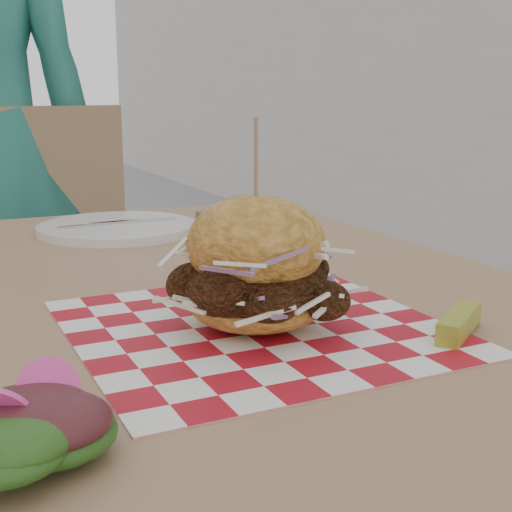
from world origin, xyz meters
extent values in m
cube|color=tan|center=(-0.34, -0.13, 0.73)|extent=(0.80, 1.20, 0.04)
cylinder|color=#333338|center=(0.00, 0.41, 0.35)|extent=(0.05, 0.05, 0.71)
cube|color=tan|center=(-0.34, 0.76, 0.45)|extent=(0.51, 0.51, 0.04)
cube|color=tan|center=(-0.39, 0.95, 0.70)|extent=(0.42, 0.14, 0.50)
cylinder|color=#333338|center=(-0.48, 0.54, 0.21)|extent=(0.03, 0.03, 0.43)
cylinder|color=#333338|center=(-0.13, 0.62, 0.21)|extent=(0.03, 0.03, 0.43)
cylinder|color=#333338|center=(-0.21, 0.97, 0.21)|extent=(0.03, 0.03, 0.43)
cube|color=#B61221|center=(-0.35, -0.30, 0.75)|extent=(0.36, 0.36, 0.00)
ellipsoid|color=gold|center=(-0.35, -0.30, 0.78)|extent=(0.14, 0.14, 0.05)
ellipsoid|color=brown|center=(-0.35, -0.30, 0.79)|extent=(0.15, 0.14, 0.08)
ellipsoid|color=gold|center=(-0.35, -0.30, 0.84)|extent=(0.14, 0.14, 0.10)
cylinder|color=tan|center=(-0.35, -0.30, 0.91)|extent=(0.00, 0.00, 0.10)
cube|color=#A4A931|center=(-0.18, -0.41, 0.76)|extent=(0.09, 0.07, 0.02)
ellipsoid|color=#3F1419|center=(-0.57, -0.47, 0.76)|extent=(0.08, 0.08, 0.03)
ellipsoid|color=#194A15|center=(-0.59, -0.44, 0.76)|extent=(0.08, 0.08, 0.03)
ellipsoid|color=#3F1419|center=(-0.62, -0.49, 0.76)|extent=(0.08, 0.08, 0.03)
ellipsoid|color=#194A15|center=(-0.59, -0.50, 0.76)|extent=(0.08, 0.08, 0.03)
cylinder|color=#FF46A9|center=(-0.58, -0.45, 0.79)|extent=(0.05, 0.05, 0.04)
cylinder|color=white|center=(-0.34, 0.26, 0.76)|extent=(0.27, 0.27, 0.01)
cube|color=silver|center=(-0.37, 0.26, 0.77)|extent=(0.15, 0.03, 0.00)
cube|color=silver|center=(-0.31, 0.26, 0.77)|extent=(0.15, 0.03, 0.00)
cube|color=brown|center=(-0.12, 0.21, 0.76)|extent=(0.15, 0.12, 0.02)
ellipsoid|color=#194A15|center=(-0.12, 0.21, 0.79)|extent=(0.09, 0.09, 0.03)
camera|label=1|loc=(-0.65, -0.92, 0.98)|focal=50.00mm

